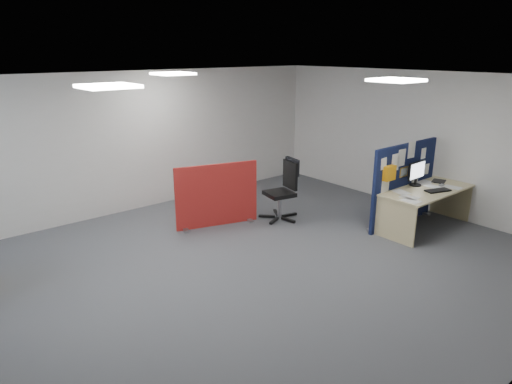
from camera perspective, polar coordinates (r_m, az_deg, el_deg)
floor at (r=6.72m, az=-2.06°, el=-9.87°), size 9.00×9.00×0.00m
ceiling at (r=5.98m, az=-2.34°, el=13.78°), size 9.00×7.00×0.02m
wall_back at (r=9.17m, az=-15.75°, el=5.90°), size 9.00×0.02×2.70m
wall_front at (r=4.21m, az=28.78°, el=-9.17°), size 9.00×0.02×2.70m
wall_right at (r=9.57m, az=19.80°, el=5.99°), size 0.02×7.00×2.70m
ceiling_lights at (r=6.71m, az=-3.58°, el=13.90°), size 4.10×4.10×0.04m
navy_divider at (r=8.64m, az=17.93°, el=0.98°), size 1.82×0.30×1.53m
main_desk at (r=8.62m, az=20.21°, el=-0.63°), size 1.89×0.84×0.73m
monitor_main at (r=8.65m, az=19.44°, el=2.33°), size 0.51×0.21×0.44m
keyboard at (r=8.49m, az=21.77°, el=0.18°), size 0.48×0.31×0.02m
mouse at (r=8.85m, az=22.18°, el=0.81°), size 0.10×0.06×0.03m
paper_tray at (r=9.12m, az=21.88°, el=1.26°), size 0.34×0.30×0.01m
red_divider at (r=8.22m, az=-4.91°, el=-0.47°), size 1.48×0.49×1.15m
office_chair at (r=8.53m, az=3.62°, el=0.80°), size 0.75×0.74×1.13m
desk_papers at (r=8.50m, az=19.99°, el=0.31°), size 1.47×0.88×0.00m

